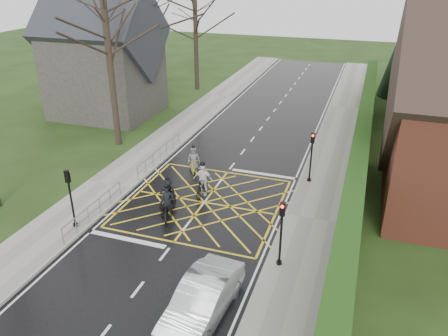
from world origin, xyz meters
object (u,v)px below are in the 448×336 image
Objects in this scene: cyclist_back at (169,202)px; cyclist_front at (203,183)px; cyclist_rear at (167,207)px; cyclist_lead at (193,162)px; cyclist_mid at (168,194)px; car at (202,300)px.

cyclist_front is (1.00, 2.36, 0.12)m from cyclist_back.
cyclist_front is (0.82, 2.93, 0.11)m from cyclist_rear.
cyclist_back is at bearing 85.63° from cyclist_rear.
cyclist_mid is at bearing -108.39° from cyclist_lead.
cyclist_front is at bearing 51.29° from cyclist_mid.
cyclist_rear is 5.83m from cyclist_lead.
cyclist_lead is at bearing 76.89° from cyclist_rear.
cyclist_mid is at bearing 122.09° from cyclist_back.
cyclist_back is at bearing -57.90° from cyclist_mid.
cyclist_mid is (-0.61, 1.33, -0.04)m from cyclist_rear.
cyclist_mid is 0.37× the size of car.
cyclist_rear is at bearing -69.22° from cyclist_back.
cyclist_front is at bearing 70.18° from cyclist_back.
cyclist_mid is at bearing 92.38° from cyclist_rear.
car is at bearing -52.55° from cyclist_back.
cyclist_back reaches higher than cyclist_mid.
cyclist_front reaches higher than car.
cyclist_lead is at bearing 96.99° from cyclist_mid.
cyclist_front is at bearing 52.32° from cyclist_rear.
cyclist_rear is at bearing -108.79° from cyclist_front.
cyclist_back is at bearing 128.73° from car.
cyclist_rear is at bearing 130.07° from car.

